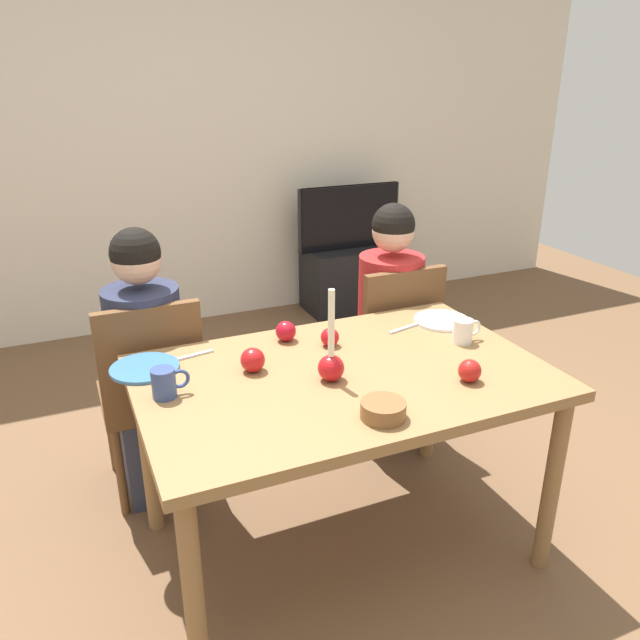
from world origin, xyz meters
name	(u,v)px	position (x,y,z in m)	size (l,w,h in m)	color
ground_plane	(340,544)	(0.00, 0.00, 0.00)	(7.68, 7.68, 0.00)	brown
back_wall	(177,136)	(0.00, 2.60, 1.30)	(6.40, 0.10, 2.60)	beige
dining_table	(343,393)	(0.00, 0.00, 0.67)	(1.40, 0.90, 0.75)	olive
chair_left	(152,388)	(-0.57, 0.61, 0.51)	(0.40, 0.40, 0.90)	brown
chair_right	(392,343)	(0.55, 0.61, 0.51)	(0.40, 0.40, 0.90)	brown
person_left_child	(149,372)	(-0.57, 0.64, 0.57)	(0.30, 0.30, 1.17)	#33384C
person_right_child	(389,329)	(0.55, 0.64, 0.57)	(0.30, 0.30, 1.17)	#33384C
tv_stand	(348,278)	(1.14, 2.30, 0.24)	(0.64, 0.40, 0.48)	black
tv	(349,217)	(1.14, 2.30, 0.71)	(0.79, 0.05, 0.46)	black
candle_centerpiece	(331,362)	(-0.06, -0.04, 0.82)	(0.09, 0.09, 0.32)	red
plate_left	(145,368)	(-0.63, 0.29, 0.76)	(0.24, 0.24, 0.01)	teal
plate_right	(442,320)	(0.57, 0.25, 0.76)	(0.23, 0.23, 0.01)	silver
mug_left	(165,383)	(-0.59, 0.07, 0.80)	(0.12, 0.08, 0.10)	#33477F
mug_right	(464,331)	(0.53, 0.05, 0.80)	(0.12, 0.08, 0.09)	white
fork_left	(190,356)	(-0.46, 0.33, 0.75)	(0.18, 0.01, 0.01)	silver
fork_right	(406,328)	(0.40, 0.25, 0.75)	(0.18, 0.01, 0.01)	silver
bowl_walnuts	(383,410)	(-0.02, -0.32, 0.78)	(0.14, 0.14, 0.05)	brown
apple_near_candle	(330,337)	(0.05, 0.22, 0.79)	(0.07, 0.07, 0.07)	red
apple_by_left_plate	(253,360)	(-0.28, 0.13, 0.79)	(0.09, 0.09, 0.09)	red
apple_by_right_mug	(286,331)	(-0.09, 0.33, 0.79)	(0.08, 0.08, 0.08)	#AC111F
apple_far_edge	(470,371)	(0.36, -0.23, 0.79)	(0.08, 0.08, 0.08)	#AF1B17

